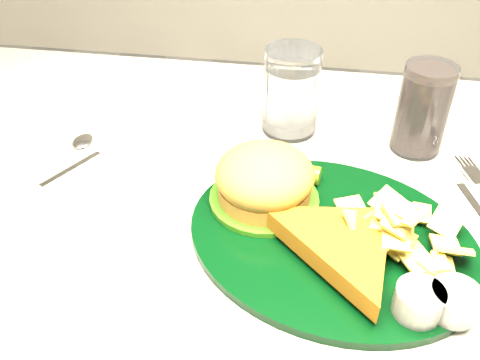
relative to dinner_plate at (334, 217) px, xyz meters
name	(u,v)px	position (x,y,z in m)	size (l,w,h in m)	color
dinner_plate	(334,217)	(0.00, 0.00, 0.00)	(0.35, 0.29, 0.08)	black
water_glass	(291,91)	(-0.07, 0.24, 0.03)	(0.08, 0.08, 0.13)	white
cola_glass	(423,109)	(0.12, 0.22, 0.03)	(0.07, 0.07, 0.13)	black
spoon	(71,168)	(-0.36, 0.09, -0.03)	(0.04, 0.14, 0.01)	silver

